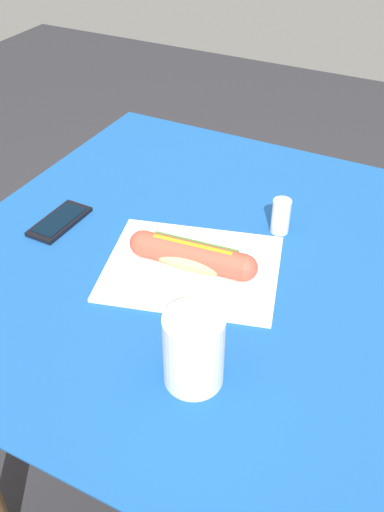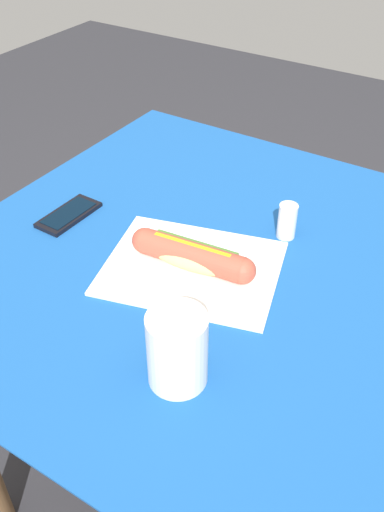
% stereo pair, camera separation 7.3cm
% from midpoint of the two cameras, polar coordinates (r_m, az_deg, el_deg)
% --- Properties ---
extents(ground_plane, '(6.00, 6.00, 0.00)m').
position_cam_midpoint_polar(ground_plane, '(1.60, 4.56, -22.06)').
color(ground_plane, '#2D2D33').
rests_on(ground_plane, ground).
extents(dining_table, '(1.06, 0.96, 0.73)m').
position_cam_midpoint_polar(dining_table, '(1.11, 6.10, -6.47)').
color(dining_table, brown).
rests_on(dining_table, ground).
extents(paper_wrapper, '(0.36, 0.32, 0.01)m').
position_cam_midpoint_polar(paper_wrapper, '(1.02, 2.03, -1.25)').
color(paper_wrapper, white).
rests_on(paper_wrapper, dining_table).
extents(hot_dog, '(0.24, 0.08, 0.05)m').
position_cam_midpoint_polar(hot_dog, '(1.00, 2.09, 0.00)').
color(hot_dog, '#E5BC75').
rests_on(hot_dog, paper_wrapper).
extents(cell_phone, '(0.07, 0.14, 0.01)m').
position_cam_midpoint_polar(cell_phone, '(1.17, -10.56, 4.07)').
color(cell_phone, black).
rests_on(cell_phone, dining_table).
extents(drinking_cup, '(0.09, 0.09, 0.12)m').
position_cam_midpoint_polar(drinking_cup, '(0.80, 1.13, -9.45)').
color(drinking_cup, white).
rests_on(drinking_cup, dining_table).
extents(salt_shaker, '(0.04, 0.04, 0.07)m').
position_cam_midpoint_polar(salt_shaker, '(1.10, 11.40, 3.41)').
color(salt_shaker, silver).
rests_on(salt_shaker, dining_table).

